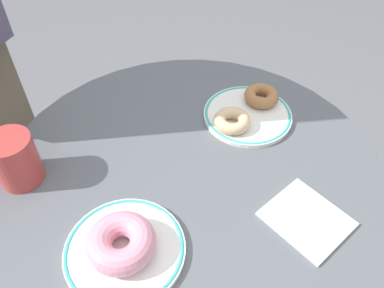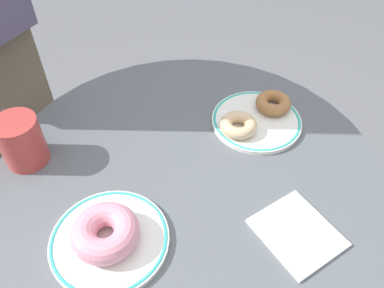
{
  "view_description": "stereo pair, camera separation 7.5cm",
  "coord_description": "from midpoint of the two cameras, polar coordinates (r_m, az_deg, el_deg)",
  "views": [
    {
      "loc": [
        -0.39,
        -0.3,
        1.31
      ],
      "look_at": [
        0.02,
        0.02,
        0.77
      ],
      "focal_mm": 36.72,
      "sensor_mm": 36.0,
      "label": 1
    },
    {
      "loc": [
        -0.34,
        -0.36,
        1.31
      ],
      "look_at": [
        0.02,
        0.02,
        0.77
      ],
      "focal_mm": 36.72,
      "sensor_mm": 36.0,
      "label": 2
    }
  ],
  "objects": [
    {
      "name": "coffee_mug",
      "position": [
        0.81,
        -21.36,
        0.38
      ],
      "size": [
        0.08,
        0.13,
        0.1
      ],
      "color": "#B73D38",
      "rests_on": "cafe_table"
    },
    {
      "name": "cafe_table",
      "position": [
        0.92,
        2.07,
        -11.71
      ],
      "size": [
        0.77,
        0.77,
        0.72
      ],
      "color": "#565B60",
      "rests_on": "ground"
    },
    {
      "name": "plate_left",
      "position": [
        0.68,
        -8.74,
        -13.82
      ],
      "size": [
        0.2,
        0.2,
        0.01
      ],
      "color": "white",
      "rests_on": "cafe_table"
    },
    {
      "name": "donut_pink_frosted",
      "position": [
        0.66,
        -9.26,
        -12.77
      ],
      "size": [
        0.16,
        0.16,
        0.04
      ],
      "primitive_type": "torus",
      "rotation": [
        0.0,
        0.0,
        5.61
      ],
      "color": "pink",
      "rests_on": "plate_left"
    },
    {
      "name": "plate_right",
      "position": [
        0.88,
        11.81,
        3.2
      ],
      "size": [
        0.2,
        0.2,
        0.01
      ],
      "color": "white",
      "rests_on": "cafe_table"
    },
    {
      "name": "donut_cinnamon",
      "position": [
        0.9,
        14.31,
        5.56
      ],
      "size": [
        0.1,
        0.1,
        0.03
      ],
      "primitive_type": "torus",
      "rotation": [
        0.0,
        0.0,
        2.76
      ],
      "color": "#A36B3D",
      "rests_on": "plate_right"
    },
    {
      "name": "paper_napkin",
      "position": [
        0.72,
        18.0,
        -12.34
      ],
      "size": [
        0.14,
        0.15,
        0.01
      ],
      "primitive_type": "cube",
      "rotation": [
        0.0,
        0.0,
        -0.19
      ],
      "color": "white",
      "rests_on": "cafe_table"
    },
    {
      "name": "donut_glazed",
      "position": [
        0.84,
        9.33,
        2.61
      ],
      "size": [
        0.11,
        0.11,
        0.03
      ],
      "primitive_type": "torus",
      "rotation": [
        0.0,
        0.0,
        4.17
      ],
      "color": "#E0B789",
      "rests_on": "plate_right"
    }
  ]
}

